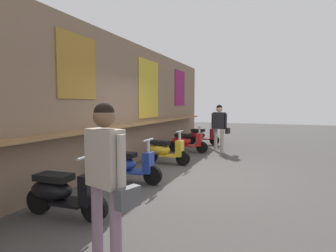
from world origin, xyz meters
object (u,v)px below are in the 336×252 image
object	(u,v)px
scooter_blue	(128,165)
shopper_with_handbag	(106,167)
scooter_black	(61,192)
scooter_red	(186,141)
shopper_browsing	(219,123)
scooter_yellow	(164,150)
scooter_maroon	(201,135)

from	to	relation	value
scooter_blue	shopper_with_handbag	xyz separation A→B (m)	(-2.79, -1.36, 0.66)
scooter_black	scooter_blue	world-z (taller)	same
scooter_black	scooter_red	world-z (taller)	same
scooter_blue	scooter_black	bearing A→B (deg)	-91.19
shopper_browsing	scooter_yellow	bearing A→B (deg)	167.19
scooter_black	shopper_browsing	world-z (taller)	shopper_browsing
scooter_black	scooter_yellow	size ratio (longest dim) A/B	1.00
scooter_red	shopper_browsing	bearing A→B (deg)	22.78
scooter_yellow	shopper_with_handbag	world-z (taller)	shopper_with_handbag
scooter_maroon	shopper_with_handbag	xyz separation A→B (m)	(-8.87, -1.36, 0.66)
scooter_maroon	scooter_blue	bearing A→B (deg)	-91.58
scooter_blue	scooter_yellow	distance (m)	2.03
scooter_maroon	shopper_with_handbag	distance (m)	9.00
shopper_with_handbag	scooter_maroon	bearing A→B (deg)	26.24
scooter_blue	scooter_red	distance (m)	4.05
scooter_black	scooter_red	distance (m)	6.05
scooter_blue	scooter_yellow	world-z (taller)	same
scooter_black	shopper_with_handbag	size ratio (longest dim) A/B	0.82
scooter_red	scooter_black	bearing A→B (deg)	-92.49
scooter_blue	scooter_red	bearing A→B (deg)	88.81
shopper_browsing	scooter_black	bearing A→B (deg)	-179.06
shopper_with_handbag	shopper_browsing	size ratio (longest dim) A/B	1.02
scooter_red	scooter_maroon	distance (m)	2.03
scooter_red	shopper_browsing	xyz separation A→B (m)	(0.51, -1.08, 0.64)
scooter_black	shopper_browsing	size ratio (longest dim) A/B	0.83
scooter_red	scooter_maroon	world-z (taller)	same
scooter_yellow	scooter_maroon	distance (m)	4.05
scooter_blue	scooter_maroon	distance (m)	6.08
scooter_blue	scooter_maroon	world-z (taller)	same
scooter_yellow	scooter_red	world-z (taller)	same
scooter_maroon	scooter_yellow	bearing A→B (deg)	-91.58
scooter_black	scooter_maroon	bearing A→B (deg)	86.72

